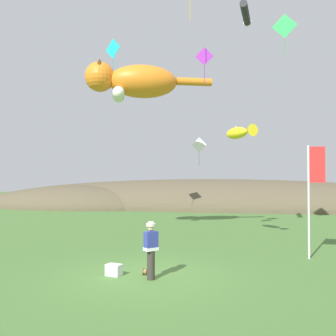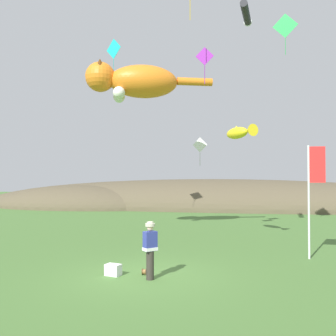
% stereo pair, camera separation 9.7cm
% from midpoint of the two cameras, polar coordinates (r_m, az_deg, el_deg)
% --- Properties ---
extents(ground_plane, '(120.00, 120.00, 0.00)m').
position_cam_midpoint_polar(ground_plane, '(12.38, -3.93, -16.17)').
color(ground_plane, '#477033').
extents(distant_hill_ridge, '(52.71, 12.11, 5.90)m').
position_cam_midpoint_polar(distant_hill_ridge, '(38.65, 2.94, -6.07)').
color(distant_hill_ridge, brown).
rests_on(distant_hill_ridge, ground).
extents(festival_attendant, '(0.48, 0.48, 1.77)m').
position_cam_midpoint_polar(festival_attendant, '(11.81, -2.86, -12.15)').
color(festival_attendant, '#332D28').
rests_on(festival_attendant, ground).
extents(kite_spool, '(0.13, 0.20, 0.20)m').
position_cam_midpoint_polar(kite_spool, '(12.55, -3.75, -15.49)').
color(kite_spool, olive).
rests_on(kite_spool, ground).
extents(picnic_cooler, '(0.56, 0.44, 0.36)m').
position_cam_midpoint_polar(picnic_cooler, '(12.54, -8.47, -15.11)').
color(picnic_cooler, white).
rests_on(picnic_cooler, ground).
extents(festival_banner_pole, '(0.66, 0.08, 4.39)m').
position_cam_midpoint_polar(festival_banner_pole, '(15.53, 21.01, -2.32)').
color(festival_banner_pole, silver).
rests_on(festival_banner_pole, ground).
extents(kite_giant_cat, '(6.68, 3.08, 2.11)m').
position_cam_midpoint_polar(kite_giant_cat, '(20.90, -5.39, 13.00)').
color(kite_giant_cat, orange).
extents(kite_fish_windsock, '(1.69, 2.10, 0.66)m').
position_cam_midpoint_polar(kite_fish_windsock, '(18.54, 10.67, 5.35)').
color(kite_fish_windsock, yellow).
extents(kite_tube_streamer, '(0.62, 2.33, 0.44)m').
position_cam_midpoint_polar(kite_tube_streamer, '(20.49, 11.59, 22.05)').
color(kite_tube_streamer, black).
extents(kite_diamond_white, '(0.97, 0.19, 1.88)m').
position_cam_midpoint_polar(kite_diamond_white, '(24.55, 4.66, 3.48)').
color(kite_diamond_white, white).
extents(kite_diamond_violet, '(0.88, 0.06, 1.78)m').
position_cam_midpoint_polar(kite_diamond_violet, '(18.72, 5.42, 16.51)').
color(kite_diamond_violet, purple).
extents(kite_diamond_teal, '(1.15, 0.60, 2.19)m').
position_cam_midpoint_polar(kite_diamond_teal, '(25.01, -8.51, 17.50)').
color(kite_diamond_teal, '#19BFBF').
extents(kite_diamond_green, '(1.28, 0.22, 2.20)m').
position_cam_midpoint_polar(kite_diamond_green, '(22.02, 17.21, 19.93)').
color(kite_diamond_green, green).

